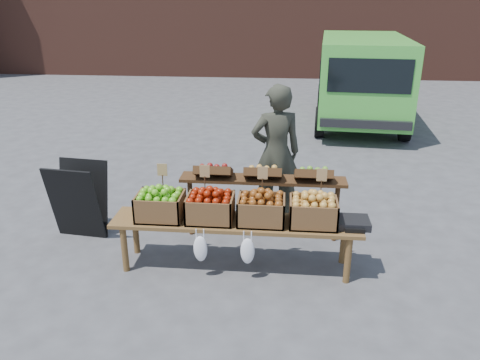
# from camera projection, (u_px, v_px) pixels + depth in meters

# --- Properties ---
(ground) EXTENTS (80.00, 80.00, 0.00)m
(ground) POSITION_uv_depth(u_px,v_px,m) (159.00, 255.00, 5.51)
(ground) COLOR #49494C
(delivery_van) EXTENTS (2.39, 4.60, 1.99)m
(delivery_van) POSITION_uv_depth(u_px,v_px,m) (361.00, 81.00, 10.93)
(delivery_van) COLOR green
(delivery_van) RESTS_ON ground
(vendor) EXTENTS (0.75, 0.59, 1.83)m
(vendor) POSITION_uv_depth(u_px,v_px,m) (276.00, 153.00, 6.16)
(vendor) COLOR #2E3025
(vendor) RESTS_ON ground
(chalkboard_sign) EXTENTS (0.68, 0.42, 0.97)m
(chalkboard_sign) POSITION_uv_depth(u_px,v_px,m) (79.00, 200.00, 5.78)
(chalkboard_sign) COLOR black
(chalkboard_sign) RESTS_ON ground
(back_table) EXTENTS (2.10, 0.44, 1.04)m
(back_table) POSITION_uv_depth(u_px,v_px,m) (262.00, 199.00, 5.73)
(back_table) COLOR #3E2512
(back_table) RESTS_ON ground
(display_bench) EXTENTS (2.70, 0.56, 0.57)m
(display_bench) POSITION_uv_depth(u_px,v_px,m) (236.00, 244.00, 5.17)
(display_bench) COLOR brown
(display_bench) RESTS_ON ground
(crate_golden_apples) EXTENTS (0.50, 0.40, 0.28)m
(crate_golden_apples) POSITION_uv_depth(u_px,v_px,m) (160.00, 206.00, 5.09)
(crate_golden_apples) COLOR #378714
(crate_golden_apples) RESTS_ON display_bench
(crate_russet_pears) EXTENTS (0.50, 0.40, 0.28)m
(crate_russet_pears) POSITION_uv_depth(u_px,v_px,m) (210.00, 208.00, 5.04)
(crate_russet_pears) COLOR #630F05
(crate_russet_pears) RESTS_ON display_bench
(crate_red_apples) EXTENTS (0.50, 0.40, 0.28)m
(crate_red_apples) POSITION_uv_depth(u_px,v_px,m) (261.00, 210.00, 4.99)
(crate_red_apples) COLOR #85430B
(crate_red_apples) RESTS_ON display_bench
(crate_green_apples) EXTENTS (0.50, 0.40, 0.28)m
(crate_green_apples) POSITION_uv_depth(u_px,v_px,m) (313.00, 212.00, 4.94)
(crate_green_apples) COLOR gold
(crate_green_apples) RESTS_ON display_bench
(weighing_scale) EXTENTS (0.34, 0.30, 0.08)m
(weighing_scale) POSITION_uv_depth(u_px,v_px,m) (353.00, 222.00, 4.94)
(weighing_scale) COLOR black
(weighing_scale) RESTS_ON display_bench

